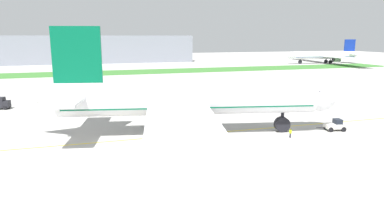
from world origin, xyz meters
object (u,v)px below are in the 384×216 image
object	(u,v)px
airliner_foreground	(185,99)
ground_crew_wingwalker_port	(290,132)
parked_airliner_far_centre	(325,55)
pushback_tug	(335,125)

from	to	relation	value
airliner_foreground	ground_crew_wingwalker_port	bearing A→B (deg)	-24.27
airliner_foreground	parked_airliner_far_centre	size ratio (longest dim) A/B	1.06
pushback_tug	ground_crew_wingwalker_port	world-z (taller)	pushback_tug
ground_crew_wingwalker_port	parked_airliner_far_centre	size ratio (longest dim) A/B	0.02
pushback_tug	ground_crew_wingwalker_port	xyz separation A→B (m)	(-10.99, -1.95, 0.05)
ground_crew_wingwalker_port	parked_airliner_far_centre	world-z (taller)	parked_airliner_far_centre
pushback_tug	parked_airliner_far_centre	xyz separation A→B (m)	(105.47, 140.72, 4.27)
airliner_foreground	ground_crew_wingwalker_port	size ratio (longest dim) A/B	51.90
pushback_tug	ground_crew_wingwalker_port	size ratio (longest dim) A/B	3.24
airliner_foreground	parked_airliner_far_centre	world-z (taller)	airliner_foreground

